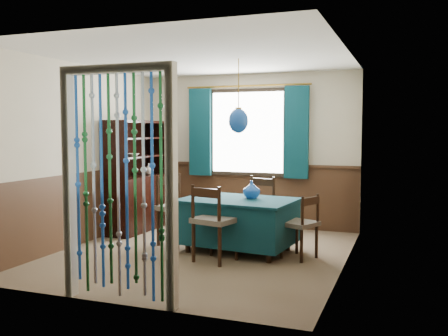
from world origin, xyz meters
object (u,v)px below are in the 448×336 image
at_px(sideboard, 137,192).
at_px(bowl_shelf, 132,155).
at_px(dining_table, 238,221).
at_px(chair_far, 256,207).
at_px(pendant_lamp, 238,121).
at_px(vase_sideboard, 149,168).
at_px(chair_right, 301,224).
at_px(vase_table, 252,190).
at_px(chair_near, 214,221).
at_px(chair_left, 177,208).

relative_size(sideboard, bowl_shelf, 8.55).
height_order(dining_table, bowl_shelf, bowl_shelf).
bearing_deg(bowl_shelf, chair_far, 4.12).
bearing_deg(dining_table, chair_far, 92.69).
height_order(pendant_lamp, vase_sideboard, pendant_lamp).
xyz_separation_m(sideboard, pendant_lamp, (1.96, -0.78, 1.11)).
xyz_separation_m(chair_right, vase_table, (-0.70, 0.19, 0.37)).
bearing_deg(chair_near, bowl_shelf, 161.64).
bearing_deg(chair_far, chair_near, 99.70).
height_order(chair_left, vase_table, chair_left).
height_order(dining_table, sideboard, sideboard).
bearing_deg(sideboard, bowl_shelf, -73.34).
distance_m(dining_table, chair_far, 0.70).
distance_m(chair_far, bowl_shelf, 2.08).
distance_m(sideboard, pendant_lamp, 2.38).
bearing_deg(pendant_lamp, chair_near, -100.89).
xyz_separation_m(sideboard, bowl_shelf, (0.06, -0.23, 0.61)).
distance_m(chair_near, bowl_shelf, 2.24).
relative_size(dining_table, sideboard, 0.89).
bearing_deg(chair_right, chair_far, 70.37).
bearing_deg(chair_left, dining_table, 107.74).
xyz_separation_m(chair_near, chair_right, (0.96, 0.51, -0.07)).
distance_m(dining_table, bowl_shelf, 2.14).
height_order(pendant_lamp, vase_table, pendant_lamp).
relative_size(dining_table, chair_right, 1.92).
xyz_separation_m(chair_far, chair_left, (-0.96, -0.64, 0.03)).
bearing_deg(chair_near, vase_sideboard, 151.56).
bearing_deg(vase_sideboard, chair_left, -45.44).
distance_m(pendant_lamp, bowl_shelf, 2.04).
distance_m(vase_table, vase_sideboard, 2.26).
bearing_deg(sideboard, vase_sideboard, 79.56).
bearing_deg(bowl_shelf, dining_table, -16.16).
distance_m(chair_far, vase_sideboard, 2.03).
relative_size(dining_table, bowl_shelf, 7.62).
distance_m(pendant_lamp, vase_sideboard, 2.30).
bearing_deg(sideboard, dining_table, -19.86).
bearing_deg(chair_far, sideboard, 14.16).
bearing_deg(vase_table, chair_far, 100.10).
xyz_separation_m(dining_table, pendant_lamp, (-0.00, -0.00, 1.30)).
relative_size(chair_near, chair_right, 1.17).
xyz_separation_m(chair_left, vase_table, (1.06, 0.06, 0.28)).
xyz_separation_m(chair_near, sideboard, (-1.85, 1.36, 0.10)).
height_order(dining_table, chair_far, chair_far).
xyz_separation_m(sideboard, vase_table, (2.10, -0.66, 0.20)).
height_order(chair_left, vase_sideboard, vase_sideboard).
xyz_separation_m(sideboard, vase_sideboard, (0.06, 0.28, 0.36)).
distance_m(chair_near, chair_left, 1.03).
height_order(chair_far, chair_left, chair_left).
bearing_deg(chair_right, vase_sideboard, 91.67).
bearing_deg(sideboard, vase_table, -15.67).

